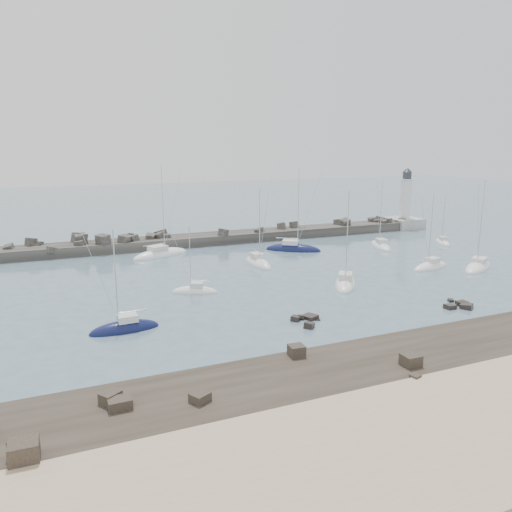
{
  "coord_description": "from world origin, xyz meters",
  "views": [
    {
      "loc": [
        -30.44,
        -54.36,
        18.99
      ],
      "look_at": [
        -1.9,
        12.0,
        2.86
      ],
      "focal_mm": 35.0,
      "sensor_mm": 36.0,
      "label": 1
    }
  ],
  "objects_px": {
    "sailboat_5": "(258,263)",
    "sailboat_10": "(478,267)",
    "sailboat_3": "(161,255)",
    "sailboat_11": "(443,243)",
    "sailboat_9": "(380,246)",
    "sailboat_6": "(345,284)",
    "sailboat_7": "(293,250)",
    "lighthouse": "(405,215)",
    "sailboat_4": "(195,292)",
    "sailboat_2": "(125,329)",
    "sailboat_8": "(430,267)"
  },
  "relations": [
    {
      "from": "sailboat_10",
      "to": "sailboat_11",
      "type": "xyz_separation_m",
      "value": [
        9.66,
        17.85,
        0.0
      ]
    },
    {
      "from": "sailboat_5",
      "to": "sailboat_7",
      "type": "xyz_separation_m",
      "value": [
        10.32,
        7.48,
        -0.0
      ]
    },
    {
      "from": "sailboat_9",
      "to": "sailboat_10",
      "type": "xyz_separation_m",
      "value": [
        3.84,
        -19.67,
        -0.01
      ]
    },
    {
      "from": "sailboat_4",
      "to": "sailboat_8",
      "type": "distance_m",
      "value": 38.04
    },
    {
      "from": "sailboat_2",
      "to": "sailboat_3",
      "type": "height_order",
      "value": "sailboat_3"
    },
    {
      "from": "sailboat_10",
      "to": "sailboat_2",
      "type": "bearing_deg",
      "value": -174.31
    },
    {
      "from": "sailboat_5",
      "to": "sailboat_11",
      "type": "height_order",
      "value": "sailboat_5"
    },
    {
      "from": "sailboat_2",
      "to": "sailboat_8",
      "type": "bearing_deg",
      "value": 10.02
    },
    {
      "from": "sailboat_2",
      "to": "sailboat_7",
      "type": "relative_size",
      "value": 0.73
    },
    {
      "from": "sailboat_2",
      "to": "sailboat_7",
      "type": "xyz_separation_m",
      "value": [
        34.89,
        29.09,
        0.0
      ]
    },
    {
      "from": "sailboat_6",
      "to": "sailboat_9",
      "type": "height_order",
      "value": "sailboat_6"
    },
    {
      "from": "sailboat_4",
      "to": "sailboat_5",
      "type": "relative_size",
      "value": 0.72
    },
    {
      "from": "sailboat_6",
      "to": "sailboat_11",
      "type": "xyz_separation_m",
      "value": [
        34.2,
        17.74,
        -0.02
      ]
    },
    {
      "from": "sailboat_4",
      "to": "sailboat_9",
      "type": "height_order",
      "value": "sailboat_9"
    },
    {
      "from": "sailboat_11",
      "to": "lighthouse",
      "type": "bearing_deg",
      "value": 73.07
    },
    {
      "from": "sailboat_4",
      "to": "sailboat_5",
      "type": "height_order",
      "value": "sailboat_5"
    },
    {
      "from": "sailboat_3",
      "to": "sailboat_4",
      "type": "bearing_deg",
      "value": -92.08
    },
    {
      "from": "sailboat_2",
      "to": "sailboat_5",
      "type": "bearing_deg",
      "value": 41.32
    },
    {
      "from": "sailboat_8",
      "to": "sailboat_2",
      "type": "bearing_deg",
      "value": -169.98
    },
    {
      "from": "sailboat_5",
      "to": "sailboat_9",
      "type": "height_order",
      "value": "sailboat_9"
    },
    {
      "from": "sailboat_3",
      "to": "sailboat_7",
      "type": "distance_m",
      "value": 23.97
    },
    {
      "from": "sailboat_6",
      "to": "sailboat_7",
      "type": "relative_size",
      "value": 0.88
    },
    {
      "from": "sailboat_5",
      "to": "sailboat_7",
      "type": "relative_size",
      "value": 0.84
    },
    {
      "from": "sailboat_3",
      "to": "sailboat_9",
      "type": "xyz_separation_m",
      "value": [
        40.03,
        -9.11,
        0.0
      ]
    },
    {
      "from": "sailboat_4",
      "to": "sailboat_7",
      "type": "xyz_separation_m",
      "value": [
        24.27,
        18.77,
        0.02
      ]
    },
    {
      "from": "lighthouse",
      "to": "sailboat_10",
      "type": "bearing_deg",
      "value": -112.84
    },
    {
      "from": "lighthouse",
      "to": "sailboat_4",
      "type": "height_order",
      "value": "lighthouse"
    },
    {
      "from": "sailboat_4",
      "to": "sailboat_11",
      "type": "distance_m",
      "value": 55.96
    },
    {
      "from": "lighthouse",
      "to": "sailboat_9",
      "type": "xyz_separation_m",
      "value": [
        -19.1,
        -16.55,
        -2.95
      ]
    },
    {
      "from": "sailboat_2",
      "to": "sailboat_9",
      "type": "bearing_deg",
      "value": 26.05
    },
    {
      "from": "sailboat_5",
      "to": "sailboat_10",
      "type": "distance_m",
      "value": 34.75
    },
    {
      "from": "sailboat_3",
      "to": "sailboat_11",
      "type": "distance_m",
      "value": 54.65
    },
    {
      "from": "sailboat_8",
      "to": "sailboat_5",
      "type": "bearing_deg",
      "value": 151.57
    },
    {
      "from": "sailboat_4",
      "to": "sailboat_10",
      "type": "bearing_deg",
      "value": -6.12
    },
    {
      "from": "sailboat_6",
      "to": "sailboat_7",
      "type": "bearing_deg",
      "value": 80.2
    },
    {
      "from": "sailboat_4",
      "to": "sailboat_2",
      "type": "bearing_deg",
      "value": -135.84
    },
    {
      "from": "lighthouse",
      "to": "sailboat_6",
      "type": "bearing_deg",
      "value": -137.77
    },
    {
      "from": "sailboat_9",
      "to": "sailboat_3",
      "type": "bearing_deg",
      "value": 167.18
    },
    {
      "from": "sailboat_9",
      "to": "lighthouse",
      "type": "bearing_deg",
      "value": 40.91
    },
    {
      "from": "lighthouse",
      "to": "sailboat_4",
      "type": "relative_size",
      "value": 1.51
    },
    {
      "from": "sailboat_2",
      "to": "sailboat_10",
      "type": "relative_size",
      "value": 0.79
    },
    {
      "from": "sailboat_6",
      "to": "sailboat_9",
      "type": "bearing_deg",
      "value": 43.4
    },
    {
      "from": "sailboat_4",
      "to": "sailboat_9",
      "type": "relative_size",
      "value": 0.71
    },
    {
      "from": "sailboat_2",
      "to": "sailboat_7",
      "type": "bearing_deg",
      "value": 39.81
    },
    {
      "from": "sailboat_3",
      "to": "sailboat_10",
      "type": "height_order",
      "value": "sailboat_3"
    },
    {
      "from": "sailboat_7",
      "to": "sailboat_11",
      "type": "relative_size",
      "value": 1.58
    },
    {
      "from": "lighthouse",
      "to": "sailboat_8",
      "type": "distance_m",
      "value": 39.9
    },
    {
      "from": "sailboat_6",
      "to": "sailboat_9",
      "type": "relative_size",
      "value": 1.03
    },
    {
      "from": "lighthouse",
      "to": "sailboat_7",
      "type": "bearing_deg",
      "value": -160.5
    },
    {
      "from": "sailboat_7",
      "to": "sailboat_5",
      "type": "bearing_deg",
      "value": -144.06
    }
  ]
}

